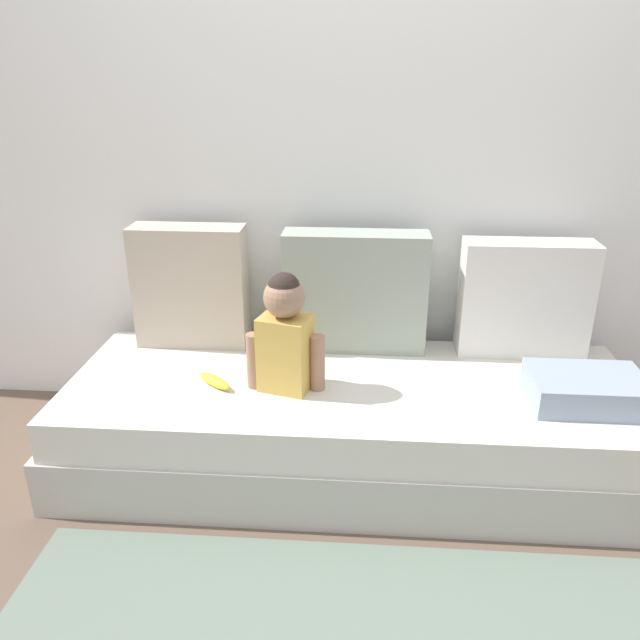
# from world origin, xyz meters

# --- Properties ---
(ground_plane) EXTENTS (12.00, 12.00, 0.00)m
(ground_plane) POSITION_xyz_m (0.00, 0.00, 0.00)
(ground_plane) COLOR brown
(back_wall) EXTENTS (5.44, 0.10, 2.23)m
(back_wall) POSITION_xyz_m (0.00, 0.54, 1.12)
(back_wall) COLOR white
(back_wall) RESTS_ON ground
(couch) EXTENTS (2.24, 0.83, 0.38)m
(couch) POSITION_xyz_m (0.00, 0.00, 0.19)
(couch) COLOR beige
(couch) RESTS_ON ground
(throw_pillow_left) EXTENTS (0.47, 0.16, 0.52)m
(throw_pillow_left) POSITION_xyz_m (-0.70, 0.31, 0.64)
(throw_pillow_left) COLOR #C1B29E
(throw_pillow_left) RESTS_ON couch
(throw_pillow_center) EXTENTS (0.59, 0.16, 0.50)m
(throw_pillow_center) POSITION_xyz_m (0.00, 0.31, 0.63)
(throw_pillow_center) COLOR #99A393
(throw_pillow_center) RESTS_ON couch
(throw_pillow_right) EXTENTS (0.52, 0.16, 0.48)m
(throw_pillow_right) POSITION_xyz_m (0.70, 0.31, 0.62)
(throw_pillow_right) COLOR silver
(throw_pillow_right) RESTS_ON couch
(toddler) EXTENTS (0.29, 0.18, 0.45)m
(toddler) POSITION_xyz_m (-0.25, -0.07, 0.60)
(toddler) COLOR gold
(toddler) RESTS_ON couch
(banana) EXTENTS (0.16, 0.14, 0.04)m
(banana) POSITION_xyz_m (-0.52, -0.08, 0.40)
(banana) COLOR yellow
(banana) RESTS_ON couch
(folded_blanket) EXTENTS (0.40, 0.28, 0.11)m
(folded_blanket) POSITION_xyz_m (0.84, -0.10, 0.43)
(folded_blanket) COLOR #8E9EB2
(folded_blanket) RESTS_ON couch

